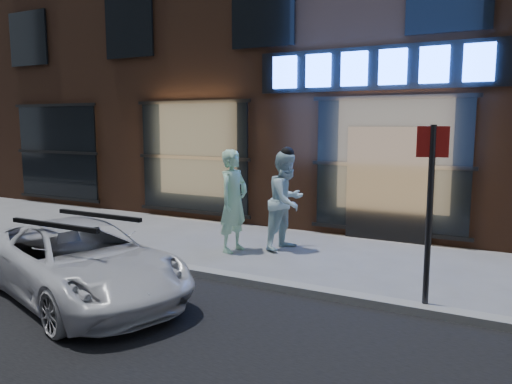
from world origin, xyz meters
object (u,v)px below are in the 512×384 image
at_px(man_cap, 287,201).
at_px(sign_post, 430,201).
at_px(white_suv, 80,261).
at_px(man_bowtie, 234,201).

bearing_deg(man_cap, sign_post, -113.38).
relative_size(man_cap, white_suv, 0.50).
height_order(man_cap, sign_post, sign_post).
xyz_separation_m(man_bowtie, sign_post, (3.85, -1.54, 0.50)).
height_order(man_bowtie, white_suv, man_bowtie).
bearing_deg(man_cap, man_bowtie, 139.68).
height_order(man_bowtie, man_cap, man_bowtie).
distance_m(man_cap, white_suv, 4.19).
bearing_deg(man_bowtie, sign_post, -104.78).
bearing_deg(sign_post, man_cap, 127.80).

